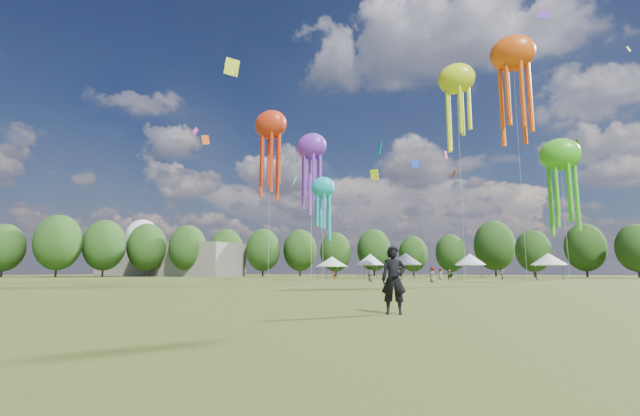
% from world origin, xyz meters
% --- Properties ---
extents(ground, '(300.00, 300.00, 0.00)m').
position_xyz_m(ground, '(0.00, 0.00, 0.00)').
color(ground, '#384416').
rests_on(ground, ground).
extents(observer_main, '(0.80, 0.63, 1.93)m').
position_xyz_m(observer_main, '(8.76, -2.83, 0.97)').
color(observer_main, black).
rests_on(observer_main, ground).
extents(spectator_near, '(1.05, 1.01, 1.71)m').
position_xyz_m(spectator_near, '(-4.98, 35.59, 0.86)').
color(spectator_near, gray).
rests_on(spectator_near, ground).
extents(spectators_far, '(24.87, 23.90, 1.84)m').
position_xyz_m(spectators_far, '(-0.74, 49.54, 0.85)').
color(spectators_far, gray).
rests_on(spectators_far, ground).
extents(festival_tents, '(39.17, 7.89, 4.30)m').
position_xyz_m(festival_tents, '(-4.77, 57.71, 3.10)').
color(festival_tents, '#47474C').
rests_on(festival_tents, ground).
extents(show_kites, '(38.90, 17.01, 32.44)m').
position_xyz_m(show_kites, '(0.41, 40.19, 21.07)').
color(show_kites, purple).
rests_on(show_kites, ground).
extents(small_kites, '(75.57, 58.79, 41.25)m').
position_xyz_m(small_kites, '(-2.10, 42.10, 29.77)').
color(small_kites, purple).
rests_on(small_kites, ground).
extents(treeline, '(201.57, 95.24, 13.43)m').
position_xyz_m(treeline, '(-3.87, 62.51, 6.54)').
color(treeline, '#38281C').
rests_on(treeline, ground).
extents(hangar, '(40.00, 12.00, 8.00)m').
position_xyz_m(hangar, '(-72.00, 72.00, 4.00)').
color(hangar, gray).
rests_on(hangar, ground).
extents(radome, '(9.00, 9.00, 16.00)m').
position_xyz_m(radome, '(-88.00, 78.00, 9.99)').
color(radome, white).
rests_on(radome, ground).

